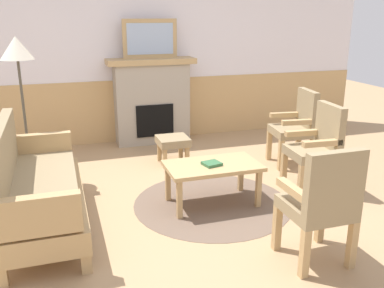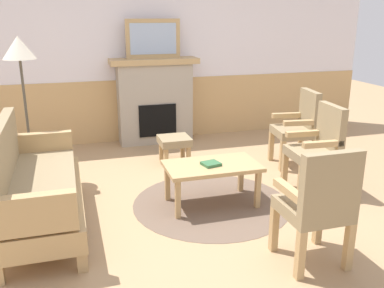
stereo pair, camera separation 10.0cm
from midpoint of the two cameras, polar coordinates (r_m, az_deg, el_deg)
name	(u,v)px [view 1 (the left image)]	position (r m, az deg, el deg)	size (l,w,h in m)	color
ground_plane	(202,203)	(4.49, 0.73, -7.99)	(14.00, 14.00, 0.00)	tan
wall_back	(147,55)	(6.61, -6.53, 11.88)	(7.20, 0.14, 2.70)	white
fireplace	(152,100)	(6.46, -5.89, 5.88)	(1.30, 0.44, 1.28)	#A39989
framed_picture	(150,39)	(6.35, -6.14, 13.93)	(0.80, 0.04, 0.56)	tan
couch	(37,189)	(4.10, -20.85, -5.66)	(0.70, 1.80, 0.98)	tan
coffee_table	(213,169)	(4.35, 2.14, -3.38)	(0.96, 0.56, 0.44)	tan
round_rug	(212,203)	(4.49, 2.08, -7.95)	(1.64, 1.64, 0.01)	brown
book_on_table	(212,164)	(4.29, 2.01, -2.67)	(0.17, 0.16, 0.03)	#33663D
footstool	(173,143)	(5.57, -3.11, 0.18)	(0.40, 0.40, 0.36)	tan
armchair_near_fireplace	(318,144)	(4.81, 16.04, -0.06)	(0.51, 0.51, 0.98)	tan
armchair_by_window_left	(297,124)	(5.64, 13.47, 2.62)	(0.54, 0.54, 0.98)	tan
armchair_front_left	(322,201)	(3.40, 16.33, -7.38)	(0.48, 0.48, 0.98)	tan
floor_lamp_by_couch	(17,58)	(5.09, -23.00, 10.67)	(0.36, 0.36, 1.68)	#332D28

